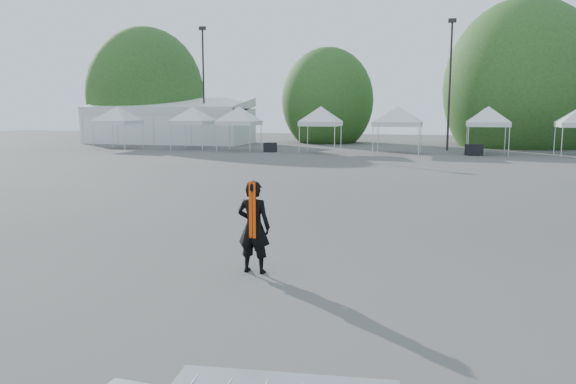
# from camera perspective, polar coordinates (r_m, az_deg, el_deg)

# --- Properties ---
(ground) EXTENTS (120.00, 120.00, 0.00)m
(ground) POSITION_cam_1_polar(r_m,az_deg,el_deg) (13.36, 3.41, -4.94)
(ground) COLOR #474442
(ground) RESTS_ON ground
(marquee) EXTENTS (15.00, 6.25, 4.23)m
(marquee) POSITION_cam_1_polar(r_m,az_deg,el_deg) (53.74, -11.99, 6.98)
(marquee) COLOR silver
(marquee) RESTS_ON ground
(light_pole_west) EXTENTS (0.60, 0.25, 10.30)m
(light_pole_west) POSITION_cam_1_polar(r_m,az_deg,el_deg) (51.17, -8.59, 11.26)
(light_pole_west) COLOR black
(light_pole_west) RESTS_ON ground
(light_pole_east) EXTENTS (0.60, 0.25, 9.80)m
(light_pole_east) POSITION_cam_1_polar(r_m,az_deg,el_deg) (44.79, 16.14, 11.14)
(light_pole_east) COLOR black
(light_pole_east) RESTS_ON ground
(tree_far_w) EXTENTS (4.80, 4.80, 7.30)m
(tree_far_w) POSITION_cam_1_polar(r_m,az_deg,el_deg) (58.29, -14.24, 9.52)
(tree_far_w) COLOR #382314
(tree_far_w) RESTS_ON ground
(tree_mid_w) EXTENTS (4.16, 4.16, 6.33)m
(tree_mid_w) POSITION_cam_1_polar(r_m,az_deg,el_deg) (53.80, 4.04, 9.22)
(tree_mid_w) COLOR #382314
(tree_mid_w) RESTS_ON ground
(tree_mid_e) EXTENTS (5.12, 5.12, 7.79)m
(tree_mid_e) POSITION_cam_1_polar(r_m,az_deg,el_deg) (52.13, 22.73, 9.64)
(tree_mid_e) COLOR #382314
(tree_mid_e) RESTS_ON ground
(tent_a) EXTENTS (4.18, 4.18, 3.88)m
(tent_a) POSITION_cam_1_polar(r_m,az_deg,el_deg) (47.23, -16.97, 7.96)
(tent_a) COLOR silver
(tent_a) RESTS_ON ground
(tent_b) EXTENTS (4.08, 4.08, 3.88)m
(tent_b) POSITION_cam_1_polar(r_m,az_deg,el_deg) (45.55, -9.64, 8.20)
(tent_b) COLOR silver
(tent_b) RESTS_ON ground
(tent_c) EXTENTS (3.98, 3.98, 3.88)m
(tent_c) POSITION_cam_1_polar(r_m,az_deg,el_deg) (42.88, -5.00, 8.28)
(tent_c) COLOR silver
(tent_c) RESTS_ON ground
(tent_d) EXTENTS (3.87, 3.87, 3.88)m
(tent_d) POSITION_cam_1_polar(r_m,az_deg,el_deg) (40.83, 3.36, 8.30)
(tent_d) COLOR silver
(tent_d) RESTS_ON ground
(tent_e) EXTENTS (4.68, 4.68, 3.88)m
(tent_e) POSITION_cam_1_polar(r_m,az_deg,el_deg) (40.64, 11.13, 8.16)
(tent_e) COLOR silver
(tent_e) RESTS_ON ground
(tent_f) EXTENTS (3.98, 3.98, 3.88)m
(tent_f) POSITION_cam_1_polar(r_m,az_deg,el_deg) (41.58, 19.70, 7.83)
(tent_f) COLOR silver
(tent_f) RESTS_ON ground
(man) EXTENTS (0.67, 0.46, 1.76)m
(man) POSITION_cam_1_polar(r_m,az_deg,el_deg) (10.59, -3.50, -3.54)
(man) COLOR black
(man) RESTS_ON ground
(crate_west) EXTENTS (0.93, 0.75, 0.68)m
(crate_west) POSITION_cam_1_polar(r_m,az_deg,el_deg) (41.56, -1.81, 4.56)
(crate_west) COLOR black
(crate_west) RESTS_ON ground
(crate_mid) EXTENTS (1.21, 1.10, 0.77)m
(crate_mid) POSITION_cam_1_polar(r_m,az_deg,el_deg) (40.24, 18.37, 4.08)
(crate_mid) COLOR black
(crate_mid) RESTS_ON ground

